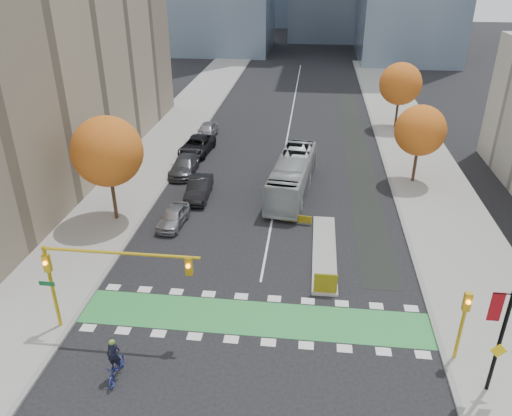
% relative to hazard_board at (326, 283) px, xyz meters
% --- Properties ---
extents(ground, '(300.00, 300.00, 0.00)m').
position_rel_hazard_board_xyz_m(ground, '(-4.00, -4.20, -0.80)').
color(ground, black).
rests_on(ground, ground).
extents(sidewalk_west, '(7.00, 120.00, 0.15)m').
position_rel_hazard_board_xyz_m(sidewalk_west, '(-17.50, 15.80, -0.73)').
color(sidewalk_west, gray).
rests_on(sidewalk_west, ground).
extents(sidewalk_east, '(7.00, 120.00, 0.15)m').
position_rel_hazard_board_xyz_m(sidewalk_east, '(9.50, 15.80, -0.73)').
color(sidewalk_east, gray).
rests_on(sidewalk_east, ground).
extents(curb_west, '(0.30, 120.00, 0.16)m').
position_rel_hazard_board_xyz_m(curb_west, '(-14.00, 15.80, -0.73)').
color(curb_west, gray).
rests_on(curb_west, ground).
extents(curb_east, '(0.30, 120.00, 0.16)m').
position_rel_hazard_board_xyz_m(curb_east, '(6.00, 15.80, -0.73)').
color(curb_east, gray).
rests_on(curb_east, ground).
extents(bike_crossing, '(20.00, 3.00, 0.01)m').
position_rel_hazard_board_xyz_m(bike_crossing, '(-4.00, -2.70, -0.79)').
color(bike_crossing, '#2D8B3F').
rests_on(bike_crossing, ground).
extents(centre_line, '(0.15, 70.00, 0.01)m').
position_rel_hazard_board_xyz_m(centre_line, '(-4.00, 35.80, -0.80)').
color(centre_line, silver).
rests_on(centre_line, ground).
extents(bike_lane_paint, '(2.50, 50.00, 0.01)m').
position_rel_hazard_board_xyz_m(bike_lane_paint, '(3.50, 25.80, -0.80)').
color(bike_lane_paint, black).
rests_on(bike_lane_paint, ground).
extents(median_island, '(1.60, 10.00, 0.16)m').
position_rel_hazard_board_xyz_m(median_island, '(0.00, 4.80, -0.72)').
color(median_island, gray).
rests_on(median_island, ground).
extents(hazard_board, '(1.40, 0.12, 1.30)m').
position_rel_hazard_board_xyz_m(hazard_board, '(0.00, 0.00, 0.00)').
color(hazard_board, yellow).
rests_on(hazard_board, median_island).
extents(building_west, '(16.00, 44.00, 25.00)m').
position_rel_hazard_board_xyz_m(building_west, '(-28.00, 17.80, 11.70)').
color(building_west, gray).
rests_on(building_west, ground).
extents(tree_west, '(5.20, 5.20, 8.22)m').
position_rel_hazard_board_xyz_m(tree_west, '(-16.00, 7.80, 4.82)').
color(tree_west, '#332114').
rests_on(tree_west, ground).
extents(tree_east_near, '(4.40, 4.40, 7.08)m').
position_rel_hazard_board_xyz_m(tree_east_near, '(8.00, 17.80, 4.06)').
color(tree_east_near, '#332114').
rests_on(tree_east_near, ground).
extents(tree_east_far, '(4.80, 4.80, 7.65)m').
position_rel_hazard_board_xyz_m(tree_east_far, '(8.50, 33.80, 4.44)').
color(tree_east_far, '#332114').
rests_on(tree_east_far, ground).
extents(traffic_signal_west, '(8.53, 0.56, 5.20)m').
position_rel_hazard_board_xyz_m(traffic_signal_west, '(-11.93, -4.71, 3.23)').
color(traffic_signal_west, '#BF9914').
rests_on(traffic_signal_west, ground).
extents(traffic_signal_east, '(0.35, 0.43, 4.10)m').
position_rel_hazard_board_xyz_m(traffic_signal_east, '(6.50, -4.71, 1.93)').
color(traffic_signal_east, '#BF9914').
rests_on(traffic_signal_east, ground).
extents(banner_lamppost, '(1.65, 0.36, 8.28)m').
position_rel_hazard_board_xyz_m(banner_lamppost, '(7.50, -6.70, 3.81)').
color(banner_lamppost, black).
rests_on(banner_lamppost, ground).
extents(cyclist, '(0.79, 2.07, 2.35)m').
position_rel_hazard_board_xyz_m(cyclist, '(-10.08, -7.87, -0.01)').
color(cyclist, navy).
rests_on(cyclist, ground).
extents(bus, '(3.96, 11.77, 3.22)m').
position_rel_hazard_board_xyz_m(bus, '(-2.76, 14.25, 0.81)').
color(bus, '#A1A7A9').
rests_on(bus, ground).
extents(parked_car_a, '(1.98, 4.29, 1.42)m').
position_rel_hazard_board_xyz_m(parked_car_a, '(-11.38, 7.47, -0.09)').
color(parked_car_a, gray).
rests_on(parked_car_a, ground).
extents(parked_car_b, '(1.93, 5.05, 1.64)m').
position_rel_hazard_board_xyz_m(parked_car_b, '(-10.50, 12.47, 0.02)').
color(parked_car_b, black).
rests_on(parked_car_b, ground).
extents(parked_car_c, '(2.27, 5.42, 1.56)m').
position_rel_hazard_board_xyz_m(parked_car_c, '(-13.00, 17.47, -0.02)').
color(parked_car_c, '#444449').
rests_on(parked_car_c, ground).
extents(parked_car_d, '(3.22, 6.12, 1.64)m').
position_rel_hazard_board_xyz_m(parked_car_d, '(-13.00, 22.82, 0.02)').
color(parked_car_d, black).
rests_on(parked_car_d, ground).
extents(parked_car_e, '(2.05, 4.83, 1.63)m').
position_rel_hazard_board_xyz_m(parked_car_e, '(-13.00, 27.82, 0.01)').
color(parked_car_e, '#9B9BA0').
rests_on(parked_car_e, ground).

